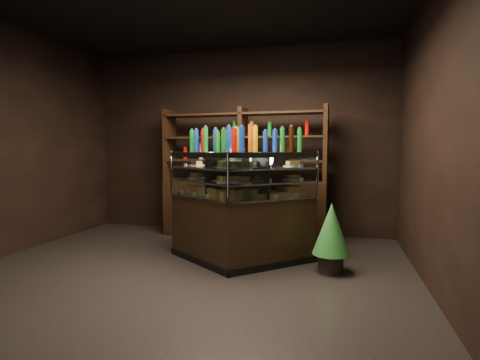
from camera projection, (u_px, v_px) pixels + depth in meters
The scene contains 7 objects.
ground at pixel (175, 280), 3.90m from camera, with size 5.00×5.00×0.00m, color black.
room_shell at pixel (172, 92), 3.75m from camera, with size 5.02×5.02×3.01m.
display_case at pixel (239, 225), 4.55m from camera, with size 1.88×1.29×1.34m.
food_display at pixel (239, 182), 4.50m from camera, with size 1.55×0.89×0.42m.
bottles_top at pixel (239, 140), 4.47m from camera, with size 1.38×0.75×0.30m.
potted_conifer at pixel (331, 228), 4.13m from camera, with size 0.41×0.41×0.88m.
back_shelving at pixel (243, 199), 5.78m from camera, with size 2.55×0.49×2.00m.
Camera 1 is at (1.63, -3.51, 1.36)m, focal length 28.00 mm.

